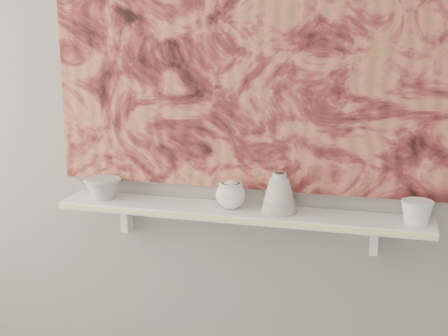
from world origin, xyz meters
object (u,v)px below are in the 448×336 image
(painting, at_px, (246,42))
(bell_vessel, at_px, (279,193))
(bowl_white, at_px, (417,212))
(shelf, at_px, (240,213))
(bowl_grey, at_px, (103,188))
(cup_cream, at_px, (231,195))

(painting, relative_size, bell_vessel, 10.19)
(painting, height_order, bowl_white, painting)
(painting, xyz_separation_m, bell_vessel, (0.15, -0.08, -0.54))
(shelf, height_order, bowl_white, bowl_white)
(shelf, bearing_deg, bowl_grey, 180.00)
(cup_cream, distance_m, bowl_white, 0.66)
(bowl_grey, xyz_separation_m, cup_cream, (0.52, 0.00, 0.01))
(painting, distance_m, bowl_grey, 0.80)
(painting, height_order, bowl_grey, painting)
(bowl_white, bearing_deg, painting, 172.70)
(cup_cream, bearing_deg, shelf, 0.00)
(bowl_grey, relative_size, cup_cream, 1.28)
(bowl_white, bearing_deg, shelf, 180.00)
(shelf, relative_size, bowl_grey, 9.62)
(shelf, xyz_separation_m, painting, (0.00, 0.08, 0.62))
(shelf, height_order, bell_vessel, bell_vessel)
(bowl_grey, bearing_deg, cup_cream, 0.00)
(shelf, relative_size, bell_vessel, 9.51)
(bowl_grey, height_order, cup_cream, cup_cream)
(cup_cream, height_order, bowl_white, cup_cream)
(painting, bearing_deg, bowl_grey, -171.78)
(painting, xyz_separation_m, cup_cream, (-0.04, -0.08, -0.56))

